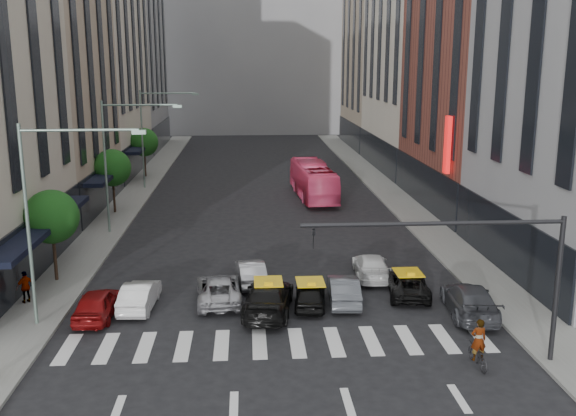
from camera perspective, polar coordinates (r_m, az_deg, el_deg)
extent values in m
plane|color=black|center=(26.51, -0.26, -13.28)|extent=(160.00, 160.00, 0.00)
cube|color=slate|center=(55.90, -14.03, 0.53)|extent=(3.00, 96.00, 0.15)
cube|color=slate|center=(56.49, 9.58, 0.87)|extent=(3.00, 96.00, 0.15)
cube|color=tan|center=(54.03, -21.00, 12.41)|extent=(8.00, 16.00, 24.00)
cube|color=gray|center=(90.16, -14.16, 14.65)|extent=(8.00, 18.00, 30.00)
cube|color=brown|center=(54.00, 16.71, 13.78)|extent=(8.00, 18.00, 26.00)
cube|color=tan|center=(90.67, 8.24, 14.25)|extent=(8.00, 18.00, 28.00)
cube|color=gray|center=(108.93, -3.11, 16.23)|extent=(30.00, 10.00, 36.00)
cylinder|color=black|center=(36.68, -20.04, -3.67)|extent=(0.18, 0.18, 3.15)
sphere|color=#144213|center=(36.20, -20.28, -0.73)|extent=(2.88, 2.88, 2.88)
cylinder|color=black|center=(51.78, -15.22, 1.36)|extent=(0.18, 0.18, 3.15)
sphere|color=#144213|center=(51.44, -15.35, 3.47)|extent=(2.88, 2.88, 2.88)
cylinder|color=black|center=(67.30, -12.60, 4.09)|extent=(0.18, 0.18, 3.15)
sphere|color=#144213|center=(67.04, -12.68, 5.72)|extent=(2.88, 2.88, 2.88)
cylinder|color=gray|center=(30.18, -22.11, -1.56)|extent=(0.16, 0.16, 9.00)
cylinder|color=gray|center=(28.77, -18.06, 6.60)|extent=(5.00, 0.12, 0.12)
cube|color=gray|center=(28.27, -13.10, 6.59)|extent=(0.60, 0.25, 0.18)
cylinder|color=gray|center=(45.33, -15.91, 3.48)|extent=(0.16, 0.16, 9.00)
cylinder|color=gray|center=(44.40, -13.05, 8.91)|extent=(5.00, 0.12, 0.12)
cube|color=gray|center=(44.08, -9.80, 8.90)|extent=(0.60, 0.25, 0.18)
cylinder|color=gray|center=(60.91, -12.83, 5.96)|extent=(0.16, 0.16, 9.00)
cylinder|color=gray|center=(60.23, -10.64, 10.00)|extent=(5.00, 0.12, 0.12)
cube|color=gray|center=(59.99, -8.23, 9.98)|extent=(0.60, 0.25, 0.18)
cylinder|color=black|center=(27.12, 22.78, -6.85)|extent=(0.20, 0.20, 6.00)
cylinder|color=black|center=(24.50, 12.82, -1.35)|extent=(10.00, 0.16, 0.16)
imported|color=black|center=(23.75, 2.29, -2.73)|extent=(0.13, 0.16, 0.80)
cube|color=red|center=(46.29, 14.00, 5.47)|extent=(0.30, 0.70, 4.00)
imported|color=maroon|center=(31.44, -16.59, -8.15)|extent=(1.76, 4.11, 1.39)
imported|color=white|center=(32.08, -13.06, -7.55)|extent=(1.63, 4.11, 1.33)
imported|color=#A5A5AA|center=(32.28, -6.17, -7.18)|extent=(2.50, 4.84, 1.30)
imported|color=black|center=(30.71, -1.75, -7.95)|extent=(2.86, 5.54, 1.54)
imported|color=black|center=(31.49, 1.99, -7.69)|extent=(1.89, 3.80, 1.24)
imported|color=#474A50|center=(32.09, 4.96, -7.22)|extent=(1.68, 4.19, 1.35)
imported|color=black|center=(33.53, 10.59, -6.65)|extent=(2.54, 4.52, 1.19)
imported|color=#3E3F45|center=(31.67, 15.84, -7.86)|extent=(2.56, 5.24, 1.47)
imported|color=#ADAEB3|center=(34.64, -3.33, -5.70)|extent=(1.81, 4.10, 1.31)
imported|color=white|center=(35.85, 7.39, -5.14)|extent=(2.17, 4.62, 1.30)
imported|color=#F8497B|center=(55.99, 2.25, 2.46)|extent=(3.31, 11.22, 3.08)
imported|color=black|center=(26.82, 16.49, -12.43)|extent=(0.72, 1.80, 0.93)
imported|color=gray|center=(26.29, 16.67, -9.81)|extent=(0.65, 0.45, 1.72)
imported|color=gray|center=(34.03, -22.29, -6.50)|extent=(0.96, 0.91, 1.60)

